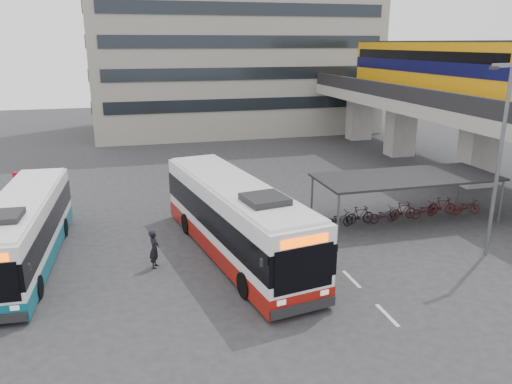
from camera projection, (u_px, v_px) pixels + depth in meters
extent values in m
plane|color=#28282B|center=(274.00, 257.00, 23.12)|extent=(120.00, 120.00, 0.00)
cube|color=gray|center=(478.00, 153.00, 34.07)|extent=(2.20, 1.60, 4.60)
cube|color=gray|center=(401.00, 129.00, 43.32)|extent=(2.20, 1.60, 4.60)
cube|color=gray|center=(359.00, 117.00, 50.72)|extent=(2.20, 1.60, 4.60)
cube|color=gray|center=(446.00, 106.00, 36.98)|extent=(8.00, 32.00, 0.90)
cube|color=black|center=(402.00, 93.00, 35.76)|extent=(0.35, 32.00, 1.10)
cube|color=black|center=(491.00, 91.00, 37.62)|extent=(0.35, 32.00, 1.10)
cube|color=orange|center=(433.00, 69.00, 38.23)|extent=(2.90, 20.00, 3.90)
cube|color=#090934|center=(433.00, 66.00, 38.17)|extent=(2.98, 20.02, 0.90)
cube|color=black|center=(434.00, 55.00, 37.94)|extent=(2.96, 19.20, 0.70)
cube|color=black|center=(436.00, 42.00, 37.67)|extent=(2.70, 19.60, 0.25)
cylinder|color=#595B60|center=(312.00, 197.00, 28.13)|extent=(0.12, 0.12, 2.40)
cylinder|color=#595B60|center=(459.00, 185.00, 30.51)|extent=(0.12, 0.12, 2.40)
cylinder|color=#595B60|center=(338.00, 217.00, 24.80)|extent=(0.12, 0.12, 2.40)
cylinder|color=#595B60|center=(501.00, 202.00, 27.18)|extent=(0.12, 0.12, 2.40)
cube|color=black|center=(407.00, 177.00, 27.29)|extent=(10.00, 4.00, 0.12)
imported|color=black|center=(337.00, 218.00, 26.88)|extent=(1.71, 0.60, 0.90)
imported|color=black|center=(360.00, 215.00, 27.20)|extent=(1.66, 0.47, 1.00)
imported|color=black|center=(382.00, 214.00, 27.54)|extent=(1.71, 0.60, 0.90)
imported|color=black|center=(404.00, 211.00, 27.86)|extent=(1.66, 0.47, 1.00)
imported|color=#350C0F|center=(425.00, 210.00, 28.21)|extent=(1.71, 0.60, 0.90)
imported|color=#3F0C0F|center=(445.00, 207.00, 28.52)|extent=(1.66, 0.47, 1.00)
imported|color=#490C0F|center=(465.00, 206.00, 28.87)|extent=(1.71, 0.60, 0.90)
cube|color=gray|center=(231.00, 14.00, 54.31)|extent=(30.00, 15.00, 25.00)
cube|color=beige|center=(387.00, 315.00, 18.19)|extent=(0.15, 1.60, 0.01)
cube|color=beige|center=(351.00, 279.00, 20.97)|extent=(0.15, 1.60, 0.01)
cube|color=beige|center=(324.00, 251.00, 23.74)|extent=(0.15, 1.60, 0.01)
cube|color=white|center=(235.00, 215.00, 22.94)|extent=(4.79, 12.87, 2.89)
cube|color=maroon|center=(235.00, 242.00, 23.33)|extent=(4.83, 12.91, 0.79)
cube|color=black|center=(235.00, 213.00, 22.91)|extent=(4.85, 12.90, 1.21)
cube|color=#F14C00|center=(305.00, 241.00, 17.16)|extent=(1.86, 0.40, 0.31)
cube|color=black|center=(265.00, 199.00, 19.72)|extent=(1.87, 1.93, 0.29)
cylinder|color=black|center=(245.00, 285.00, 19.34)|extent=(0.49, 1.09, 1.05)
cylinder|color=black|center=(232.00, 217.00, 26.92)|extent=(0.49, 1.09, 1.05)
cube|color=white|center=(24.00, 228.00, 22.05)|extent=(2.93, 11.22, 2.55)
cube|color=#0B5465|center=(27.00, 252.00, 22.39)|extent=(2.97, 11.26, 0.69)
cube|color=black|center=(23.00, 225.00, 22.02)|extent=(2.99, 11.24, 1.06)
cube|color=black|center=(2.00, 217.00, 19.02)|extent=(1.49, 1.55, 0.26)
cylinder|color=black|center=(64.00, 227.00, 25.54)|extent=(0.32, 0.94, 0.93)
imported|color=black|center=(154.00, 249.00, 21.83)|extent=(0.58, 0.73, 1.74)
cylinder|color=#595B60|center=(499.00, 164.00, 22.14)|extent=(0.17, 0.17, 8.75)
cube|color=#595B60|center=(503.00, 65.00, 20.59)|extent=(1.31, 0.52, 0.16)
cube|color=black|center=(494.00, 68.00, 20.32)|extent=(0.42, 0.29, 0.13)
cube|color=#AA0A24|center=(18.00, 228.00, 23.46)|extent=(0.50, 0.30, 2.39)
cube|color=white|center=(16.00, 215.00, 23.28)|extent=(0.50, 0.21, 0.48)
cube|color=#AA0A24|center=(21.00, 196.00, 27.60)|extent=(0.58, 0.31, 2.76)
cube|color=white|center=(19.00, 184.00, 27.39)|extent=(0.59, 0.20, 0.55)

